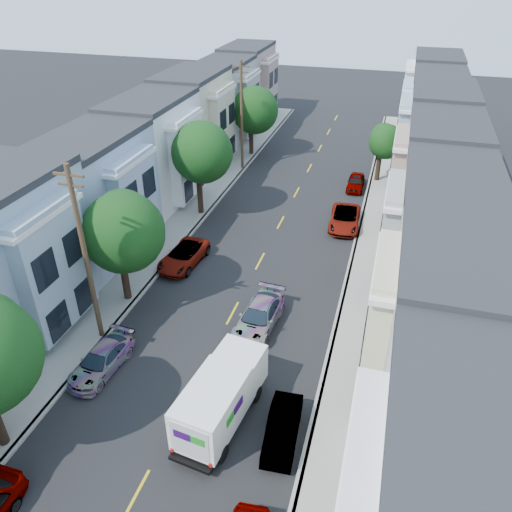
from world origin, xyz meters
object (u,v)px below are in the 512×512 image
(tree_d, at_px, (201,153))
(tree_far_r, at_px, (385,142))
(tree_e, at_px, (254,110))
(lead_sedan, at_px, (259,317))
(utility_pole_near, at_px, (86,258))
(parked_right_b, at_px, (282,429))
(parked_right_d, at_px, (356,182))
(utility_pole_far, at_px, (242,117))
(parked_right_c, at_px, (345,219))
(parked_left_d, at_px, (184,256))
(fedex_truck, at_px, (221,396))
(tree_c, at_px, (122,232))
(parked_left_c, at_px, (101,361))

(tree_d, relative_size, tree_far_r, 1.42)
(tree_e, height_order, lead_sedan, tree_e)
(utility_pole_near, relative_size, parked_right_b, 2.66)
(tree_d, xyz_separation_m, lead_sedan, (8.14, -12.45, -4.50))
(parked_right_d, bearing_deg, utility_pole_far, 170.26)
(tree_e, height_order, parked_right_d, tree_e)
(tree_d, relative_size, parked_right_c, 1.57)
(tree_d, distance_m, tree_far_r, 17.14)
(tree_far_r, height_order, parked_right_b, tree_far_r)
(parked_right_d, bearing_deg, parked_right_b, -90.73)
(tree_d, xyz_separation_m, parked_right_b, (11.20, -19.54, -4.58))
(tree_e, relative_size, parked_right_c, 1.46)
(tree_e, relative_size, utility_pole_near, 0.70)
(parked_right_c, bearing_deg, lead_sedan, -105.97)
(parked_right_b, bearing_deg, parked_right_c, 85.95)
(parked_right_b, height_order, parked_right_d, parked_right_b)
(parked_left_d, distance_m, parked_right_b, 15.53)
(tree_e, relative_size, parked_left_d, 1.52)
(utility_pole_near, distance_m, utility_pole_far, 26.00)
(fedex_truck, xyz_separation_m, parked_right_d, (2.88, 27.80, -0.90))
(tree_c, height_order, parked_left_d, tree_c)
(utility_pole_far, relative_size, parked_right_b, 2.66)
(utility_pole_far, distance_m, parked_right_d, 12.21)
(tree_c, bearing_deg, parked_left_c, -76.42)
(lead_sedan, xyz_separation_m, parked_right_d, (3.07, 20.96, -0.09))
(utility_pole_near, bearing_deg, parked_left_d, 80.35)
(fedex_truck, bearing_deg, utility_pole_far, 113.16)
(lead_sedan, bearing_deg, fedex_truck, -84.59)
(parked_right_b, distance_m, parked_right_c, 20.54)
(lead_sedan, xyz_separation_m, parked_right_b, (3.07, -7.08, -0.08))
(utility_pole_near, xyz_separation_m, parked_right_d, (11.20, 24.22, -4.54))
(parked_right_c, bearing_deg, parked_left_c, -120.44)
(parked_left_d, distance_m, parked_right_c, 12.97)
(tree_far_r, height_order, utility_pole_near, utility_pole_near)
(tree_d, bearing_deg, parked_left_d, -79.39)
(utility_pole_near, relative_size, parked_left_d, 2.16)
(parked_right_b, bearing_deg, utility_pole_near, 157.14)
(lead_sedan, distance_m, parked_left_c, 8.71)
(tree_c, bearing_deg, lead_sedan, -1.95)
(tree_far_r, distance_m, utility_pole_near, 29.70)
(tree_d, xyz_separation_m, utility_pole_far, (0.00, 10.28, -0.05))
(tree_e, height_order, parked_right_b, tree_e)
(fedex_truck, distance_m, parked_left_c, 7.10)
(utility_pole_near, distance_m, parked_left_c, 5.26)
(tree_c, relative_size, utility_pole_far, 0.71)
(tree_e, bearing_deg, parked_right_c, -50.03)
(tree_far_r, relative_size, parked_right_c, 1.11)
(lead_sedan, height_order, parked_right_d, lead_sedan)
(tree_e, height_order, parked_right_c, tree_e)
(parked_right_c, bearing_deg, tree_d, -178.01)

